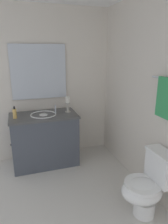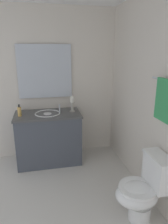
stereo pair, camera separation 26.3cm
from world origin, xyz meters
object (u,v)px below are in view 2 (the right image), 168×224
soap_bottle (19,111)px  mirror (45,72)px  vanity_cabinet (49,138)px  toilet (143,190)px  sink_basin (48,116)px  towel_bar (168,81)px  candle_holder_tall (72,104)px  towel_near_vanity (164,100)px

soap_bottle → mirror: bearing=128.1°
vanity_cabinet → toilet: (1.47, 0.91, -0.05)m
sink_basin → toilet: bearing=31.7°
vanity_cabinet → soap_bottle: size_ratio=5.73×
sink_basin → towel_bar: (1.36, 1.13, 0.71)m
vanity_cabinet → towel_bar: (1.36, 1.13, 1.08)m
candle_holder_tall → towel_bar: towel_bar is taller
soap_bottle → towel_near_vanity: 2.05m
vanity_cabinet → mirror: (-0.28, 0.00, 1.04)m
sink_basin → towel_near_vanity: bearing=39.3°
vanity_cabinet → sink_basin: 0.37m
vanity_cabinet → candle_holder_tall: bearing=94.2°
vanity_cabinet → sink_basin: sink_basin is taller
soap_bottle → vanity_cabinet: bearing=96.2°
vanity_cabinet → soap_bottle: 0.64m
mirror → towel_near_vanity: 1.99m
towel_bar → mirror: bearing=-145.4°
sink_basin → mirror: 0.72m
towel_bar → sink_basin: bearing=-140.3°
towel_bar → towel_near_vanity: size_ratio=1.33×
sink_basin → toilet: (1.47, 0.91, -0.42)m
candle_holder_tall → toilet: bearing=18.9°
candle_holder_tall → towel_bar: 1.66m
candle_holder_tall → mirror: bearing=-122.3°
sink_basin → soap_bottle: 0.43m
mirror → towel_bar: bearing=34.6°
soap_bottle → towel_near_vanity: (1.31, 1.53, 0.40)m
mirror → candle_holder_tall: (0.25, 0.40, -0.49)m
towel_bar → candle_holder_tall: bearing=-152.2°
sink_basin → towel_near_vanity: size_ratio=0.94×
sink_basin → soap_bottle: soap_bottle is taller
sink_basin → mirror: mirror is taller
toilet → towel_bar: 1.15m
mirror → towel_bar: 1.99m
towel_bar → towel_near_vanity: towel_near_vanity is taller
mirror → candle_holder_tall: mirror is taller
candle_holder_tall → soap_bottle: size_ratio=1.38×
mirror → soap_bottle: mirror is taller
vanity_cabinet → towel_near_vanity: 1.97m
sink_basin → towel_near_vanity: 1.83m
sink_basin → towel_bar: size_ratio=0.71×
vanity_cabinet → soap_bottle: bearing=-83.8°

